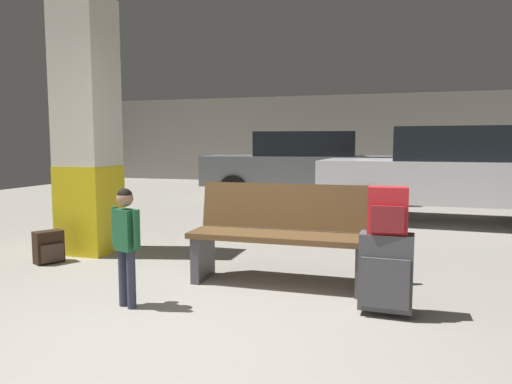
{
  "coord_description": "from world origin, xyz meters",
  "views": [
    {
      "loc": [
        1.31,
        -2.45,
        1.25
      ],
      "look_at": [
        0.2,
        1.3,
        0.85
      ],
      "focal_mm": 33.06,
      "sensor_mm": 36.0,
      "label": 1
    }
  ],
  "objects_px": {
    "backpack_bright": "(388,211)",
    "parked_car_near": "(456,172)",
    "backpack_dark_floor": "(49,247)",
    "suitcase": "(386,272)",
    "structural_pillar": "(87,128)",
    "parked_car_far": "(300,164)",
    "child": "(126,235)",
    "bench": "(281,235)"
  },
  "relations": [
    {
      "from": "backpack_bright",
      "to": "child",
      "type": "relative_size",
      "value": 0.37
    },
    {
      "from": "suitcase",
      "to": "backpack_dark_floor",
      "type": "height_order",
      "value": "suitcase"
    },
    {
      "from": "child",
      "to": "backpack_dark_floor",
      "type": "bearing_deg",
      "value": 147.95
    },
    {
      "from": "backpack_dark_floor",
      "to": "parked_car_near",
      "type": "bearing_deg",
      "value": 42.18
    },
    {
      "from": "backpack_dark_floor",
      "to": "suitcase",
      "type": "bearing_deg",
      "value": -9.42
    },
    {
      "from": "parked_car_near",
      "to": "suitcase",
      "type": "bearing_deg",
      "value": -102.07
    },
    {
      "from": "suitcase",
      "to": "backpack_bright",
      "type": "relative_size",
      "value": 1.78
    },
    {
      "from": "child",
      "to": "backpack_dark_floor",
      "type": "xyz_separation_m",
      "value": [
        -1.53,
        0.96,
        -0.4
      ]
    },
    {
      "from": "backpack_dark_floor",
      "to": "parked_car_far",
      "type": "relative_size",
      "value": 0.08
    },
    {
      "from": "child",
      "to": "parked_car_far",
      "type": "bearing_deg",
      "value": 90.62
    },
    {
      "from": "bench",
      "to": "backpack_bright",
      "type": "relative_size",
      "value": 4.71
    },
    {
      "from": "suitcase",
      "to": "backpack_dark_floor",
      "type": "bearing_deg",
      "value": 170.58
    },
    {
      "from": "structural_pillar",
      "to": "backpack_dark_floor",
      "type": "distance_m",
      "value": 1.39
    },
    {
      "from": "backpack_bright",
      "to": "parked_car_far",
      "type": "xyz_separation_m",
      "value": [
        -1.98,
        6.83,
        0.03
      ]
    },
    {
      "from": "child",
      "to": "parked_car_near",
      "type": "bearing_deg",
      "value": 59.81
    },
    {
      "from": "structural_pillar",
      "to": "parked_car_far",
      "type": "bearing_deg",
      "value": 76.7
    },
    {
      "from": "bench",
      "to": "backpack_dark_floor",
      "type": "height_order",
      "value": "bench"
    },
    {
      "from": "backpack_dark_floor",
      "to": "parked_car_near",
      "type": "distance_m",
      "value": 5.98
    },
    {
      "from": "structural_pillar",
      "to": "parked_car_far",
      "type": "xyz_separation_m",
      "value": [
        1.34,
        5.69,
        -0.62
      ]
    },
    {
      "from": "structural_pillar",
      "to": "suitcase",
      "type": "height_order",
      "value": "structural_pillar"
    },
    {
      "from": "structural_pillar",
      "to": "bench",
      "type": "xyz_separation_m",
      "value": [
        2.4,
        -0.59,
        -0.98
      ]
    },
    {
      "from": "structural_pillar",
      "to": "child",
      "type": "relative_size",
      "value": 3.13
    },
    {
      "from": "structural_pillar",
      "to": "backpack_bright",
      "type": "xyz_separation_m",
      "value": [
        3.33,
        -1.15,
        -0.66
      ]
    },
    {
      "from": "bench",
      "to": "backpack_bright",
      "type": "distance_m",
      "value": 1.13
    },
    {
      "from": "structural_pillar",
      "to": "child",
      "type": "height_order",
      "value": "structural_pillar"
    },
    {
      "from": "backpack_bright",
      "to": "parked_car_near",
      "type": "relative_size",
      "value": 0.08
    },
    {
      "from": "bench",
      "to": "suitcase",
      "type": "bearing_deg",
      "value": -31.24
    },
    {
      "from": "suitcase",
      "to": "child",
      "type": "bearing_deg",
      "value": -168.52
    },
    {
      "from": "backpack_bright",
      "to": "child",
      "type": "distance_m",
      "value": 1.95
    },
    {
      "from": "child",
      "to": "bench",
      "type": "bearing_deg",
      "value": 43.97
    },
    {
      "from": "backpack_dark_floor",
      "to": "parked_car_far",
      "type": "xyz_separation_m",
      "value": [
        1.45,
        6.26,
        0.64
      ]
    },
    {
      "from": "suitcase",
      "to": "backpack_bright",
      "type": "height_order",
      "value": "backpack_bright"
    },
    {
      "from": "child",
      "to": "parked_car_near",
      "type": "relative_size",
      "value": 0.22
    },
    {
      "from": "bench",
      "to": "child",
      "type": "height_order",
      "value": "child"
    },
    {
      "from": "bench",
      "to": "parked_car_near",
      "type": "relative_size",
      "value": 0.39
    },
    {
      "from": "child",
      "to": "backpack_dark_floor",
      "type": "height_order",
      "value": "child"
    },
    {
      "from": "backpack_dark_floor",
      "to": "parked_car_near",
      "type": "relative_size",
      "value": 0.08
    },
    {
      "from": "backpack_dark_floor",
      "to": "parked_car_near",
      "type": "xyz_separation_m",
      "value": [
        4.41,
        3.99,
        0.64
      ]
    },
    {
      "from": "suitcase",
      "to": "parked_car_far",
      "type": "relative_size",
      "value": 0.14
    },
    {
      "from": "backpack_bright",
      "to": "child",
      "type": "bearing_deg",
      "value": -168.54
    },
    {
      "from": "child",
      "to": "parked_car_near",
      "type": "xyz_separation_m",
      "value": [
        2.88,
        4.95,
        0.24
      ]
    },
    {
      "from": "parked_car_far",
      "to": "backpack_dark_floor",
      "type": "bearing_deg",
      "value": -103.03
    }
  ]
}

